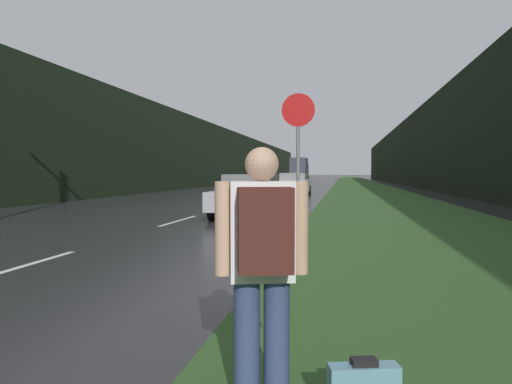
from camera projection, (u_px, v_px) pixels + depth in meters
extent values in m
cube|color=#2D5123|center=(366.00, 190.00, 38.10)|extent=(6.00, 240.00, 0.02)
cube|color=silver|center=(14.00, 269.00, 6.84)|extent=(0.12, 3.00, 0.01)
cube|color=silver|center=(179.00, 221.00, 13.71)|extent=(0.12, 3.00, 0.01)
cube|color=silver|center=(234.00, 205.00, 20.58)|extent=(0.12, 3.00, 0.01)
cube|color=silver|center=(261.00, 197.00, 27.45)|extent=(0.12, 3.00, 0.01)
cube|color=black|center=(211.00, 156.00, 50.87)|extent=(2.00, 140.00, 6.64)
cube|color=black|center=(422.00, 150.00, 46.62)|extent=(2.00, 140.00, 7.55)
cylinder|color=slate|center=(298.00, 188.00, 8.68)|extent=(0.07, 0.07, 2.32)
cylinder|color=#B71414|center=(298.00, 110.00, 8.61)|extent=(0.63, 0.02, 0.63)
cylinder|color=navy|center=(247.00, 347.00, 2.72)|extent=(0.16, 0.16, 0.81)
cylinder|color=navy|center=(277.00, 346.00, 2.73)|extent=(0.16, 0.16, 0.81)
cube|color=white|center=(262.00, 231.00, 2.69)|extent=(0.42, 0.30, 0.58)
sphere|color=tan|center=(262.00, 164.00, 2.68)|extent=(0.20, 0.20, 0.20)
cylinder|color=tan|center=(222.00, 228.00, 2.67)|extent=(0.09, 0.09, 0.55)
cylinder|color=tan|center=(301.00, 228.00, 2.71)|extent=(0.09, 0.09, 0.55)
cube|color=#471E19|center=(265.00, 230.00, 2.50)|extent=(0.34, 0.25, 0.47)
cube|color=black|center=(364.00, 362.00, 2.62)|extent=(0.16, 0.12, 0.04)
cube|color=#9E9EA3|center=(251.00, 198.00, 14.97)|extent=(1.82, 4.66, 0.58)
cube|color=#5E5E61|center=(252.00, 182.00, 15.18)|extent=(1.55, 2.10, 0.50)
cylinder|color=black|center=(270.00, 210.00, 13.40)|extent=(0.20, 0.70, 0.70)
cylinder|color=black|center=(213.00, 209.00, 13.73)|extent=(0.20, 0.70, 0.70)
cylinder|color=black|center=(282.00, 203.00, 16.23)|extent=(0.20, 0.70, 0.70)
cylinder|color=black|center=(235.00, 203.00, 16.56)|extent=(0.20, 0.70, 0.70)
cube|color=#BCBCBC|center=(294.00, 186.00, 27.83)|extent=(1.79, 4.68, 0.71)
cube|color=slate|center=(294.00, 177.00, 28.03)|extent=(1.52, 2.11, 0.43)
cylinder|color=black|center=(305.00, 192.00, 26.26)|extent=(0.20, 0.62, 0.62)
cylinder|color=black|center=(276.00, 192.00, 26.58)|extent=(0.20, 0.62, 0.62)
cylinder|color=black|center=(309.00, 190.00, 29.10)|extent=(0.20, 0.62, 0.62)
cylinder|color=black|center=(283.00, 190.00, 29.42)|extent=(0.20, 0.62, 0.62)
cube|color=black|center=(301.00, 171.00, 73.30)|extent=(2.26, 2.07, 2.46)
cube|color=#333842|center=(299.00, 169.00, 69.88)|extent=(2.38, 4.87, 3.29)
cylinder|color=black|center=(294.00, 179.00, 73.36)|extent=(0.28, 0.90, 0.90)
cylinder|color=black|center=(308.00, 179.00, 72.93)|extent=(0.28, 0.90, 0.90)
cylinder|color=black|center=(291.00, 179.00, 68.96)|extent=(0.28, 0.90, 0.90)
cylinder|color=black|center=(306.00, 179.00, 68.53)|extent=(0.28, 0.90, 0.90)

